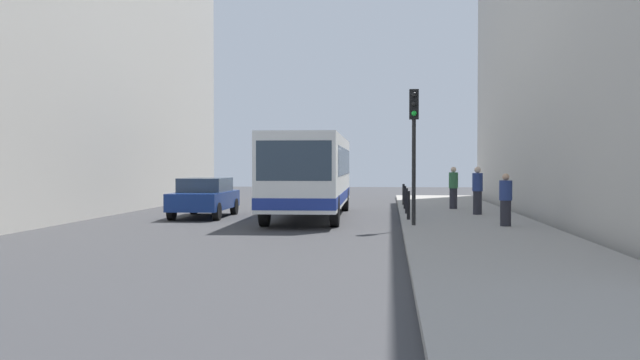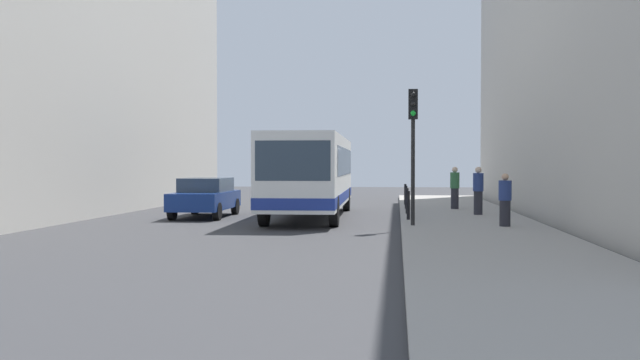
% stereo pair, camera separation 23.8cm
% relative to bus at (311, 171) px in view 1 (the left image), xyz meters
% --- Properties ---
extents(ground_plane, '(80.00, 80.00, 0.00)m').
position_rel_bus_xyz_m(ground_plane, '(0.13, -3.84, -1.73)').
color(ground_plane, '#38383A').
extents(sidewalk, '(4.40, 40.00, 0.15)m').
position_rel_bus_xyz_m(sidewalk, '(5.53, -3.84, -1.65)').
color(sidewalk, '#9E9991').
rests_on(sidewalk, ground).
extents(building_left, '(7.00, 32.00, 12.33)m').
position_rel_bus_xyz_m(building_left, '(-11.37, 0.16, 4.44)').
color(building_left, '#BCB7AD').
rests_on(building_left, ground).
extents(building_right, '(7.00, 32.00, 14.38)m').
position_rel_bus_xyz_m(building_right, '(11.63, 0.16, 5.47)').
color(building_right, '#BCB7AD').
rests_on(building_right, ground).
extents(bus, '(2.76, 11.07, 3.00)m').
position_rel_bus_xyz_m(bus, '(0.00, 0.00, 0.00)').
color(bus, white).
rests_on(bus, ground).
extents(car_beside_bus, '(1.92, 4.43, 1.48)m').
position_rel_bus_xyz_m(car_beside_bus, '(-3.99, -0.36, -0.94)').
color(car_beside_bus, navy).
rests_on(car_beside_bus, ground).
extents(traffic_light, '(0.28, 0.33, 4.10)m').
position_rel_bus_xyz_m(traffic_light, '(3.68, -4.86, 1.28)').
color(traffic_light, black).
rests_on(traffic_light, sidewalk).
extents(bollard_near, '(0.11, 0.11, 0.95)m').
position_rel_bus_xyz_m(bollard_near, '(3.58, -2.68, -1.10)').
color(bollard_near, black).
rests_on(bollard_near, sidewalk).
extents(bollard_mid, '(0.11, 0.11, 0.95)m').
position_rel_bus_xyz_m(bollard_mid, '(3.58, 0.20, -1.10)').
color(bollard_mid, black).
rests_on(bollard_mid, sidewalk).
extents(bollard_far, '(0.11, 0.11, 0.95)m').
position_rel_bus_xyz_m(bollard_far, '(3.58, 3.08, -1.10)').
color(bollard_far, black).
rests_on(bollard_far, sidewalk).
extents(bollard_farthest, '(0.11, 0.11, 0.95)m').
position_rel_bus_xyz_m(bollard_farthest, '(3.58, 5.97, -1.10)').
color(bollard_farthest, black).
rests_on(bollard_farthest, sidewalk).
extents(pedestrian_near_signal, '(0.38, 0.38, 1.57)m').
position_rel_bus_xyz_m(pedestrian_near_signal, '(6.40, -4.90, -0.80)').
color(pedestrian_near_signal, '#26262D').
rests_on(pedestrian_near_signal, sidewalk).
extents(pedestrian_mid_sidewalk, '(0.38, 0.38, 1.76)m').
position_rel_bus_xyz_m(pedestrian_mid_sidewalk, '(6.17, -0.05, -0.69)').
color(pedestrian_mid_sidewalk, '#26262D').
rests_on(pedestrian_mid_sidewalk, sidewalk).
extents(pedestrian_far_sidewalk, '(0.38, 0.38, 1.75)m').
position_rel_bus_xyz_m(pedestrian_far_sidewalk, '(5.59, 3.25, -0.70)').
color(pedestrian_far_sidewalk, '#26262D').
rests_on(pedestrian_far_sidewalk, sidewalk).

